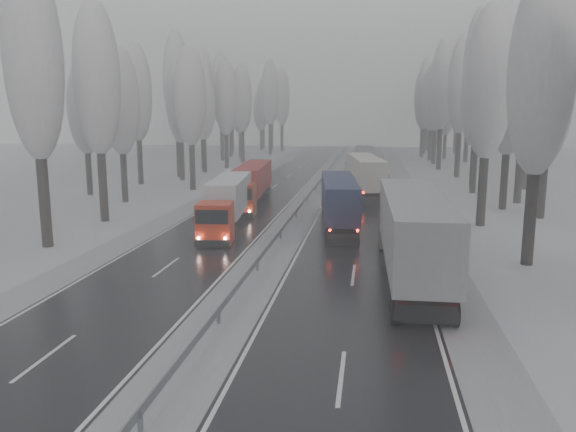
% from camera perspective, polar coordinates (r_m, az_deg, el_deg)
% --- Properties ---
extents(ground, '(260.00, 260.00, 0.00)m').
position_cam_1_polar(ground, '(20.19, -10.16, -14.90)').
color(ground, silver).
rests_on(ground, ground).
extents(carriageway_right, '(7.50, 200.00, 0.03)m').
position_cam_1_polar(carriageway_right, '(48.03, 7.37, 0.06)').
color(carriageway_right, black).
rests_on(carriageway_right, ground).
extents(carriageway_left, '(7.50, 200.00, 0.03)m').
position_cam_1_polar(carriageway_left, '(49.33, -4.91, 0.38)').
color(carriageway_left, black).
rests_on(carriageway_left, ground).
extents(median_slush, '(3.00, 200.00, 0.04)m').
position_cam_1_polar(median_slush, '(48.40, 1.15, 0.23)').
color(median_slush, '#AAAEB3').
rests_on(median_slush, ground).
extents(shoulder_right, '(2.40, 200.00, 0.04)m').
position_cam_1_polar(shoulder_right, '(48.20, 13.26, -0.09)').
color(shoulder_right, '#AAAEB3').
rests_on(shoulder_right, ground).
extents(shoulder_left, '(2.40, 200.00, 0.04)m').
position_cam_1_polar(shoulder_left, '(50.69, -10.36, 0.53)').
color(shoulder_left, '#AAAEB3').
rests_on(shoulder_left, ground).
extents(median_guardrail, '(0.12, 200.00, 0.76)m').
position_cam_1_polar(median_guardrail, '(48.29, 1.15, 0.90)').
color(median_guardrail, slate).
rests_on(median_guardrail, ground).
extents(tree_16, '(3.60, 3.60, 16.53)m').
position_cam_1_polar(tree_16, '(34.19, 24.35, 13.02)').
color(tree_16, black).
rests_on(tree_16, ground).
extents(tree_18, '(3.60, 3.60, 16.58)m').
position_cam_1_polar(tree_18, '(45.14, 19.74, 12.52)').
color(tree_18, black).
rests_on(tree_18, ground).
extents(tree_19, '(3.60, 3.60, 14.57)m').
position_cam_1_polar(tree_19, '(50.27, 25.04, 10.42)').
color(tree_19, black).
rests_on(tree_19, ground).
extents(tree_20, '(3.60, 3.60, 15.71)m').
position_cam_1_polar(tree_20, '(53.76, 21.63, 11.37)').
color(tree_20, black).
rests_on(tree_20, ground).
extents(tree_21, '(3.60, 3.60, 18.62)m').
position_cam_1_polar(tree_21, '(58.25, 23.05, 12.98)').
color(tree_21, black).
rests_on(tree_21, ground).
extents(tree_22, '(3.60, 3.60, 15.86)m').
position_cam_1_polar(tree_22, '(63.83, 18.74, 11.37)').
color(tree_22, black).
rests_on(tree_22, ground).
extents(tree_23, '(3.60, 3.60, 13.55)m').
position_cam_1_polar(tree_23, '(69.05, 23.29, 9.74)').
color(tree_23, black).
rests_on(tree_23, ground).
extents(tree_24, '(3.60, 3.60, 20.49)m').
position_cam_1_polar(tree_24, '(69.45, 18.82, 13.68)').
color(tree_24, black).
rests_on(tree_24, ground).
extents(tree_25, '(3.60, 3.60, 19.44)m').
position_cam_1_polar(tree_25, '(74.77, 23.58, 12.59)').
color(tree_25, black).
rests_on(tree_25, ground).
extents(tree_26, '(3.60, 3.60, 18.78)m').
position_cam_1_polar(tree_26, '(79.44, 17.20, 12.51)').
color(tree_26, black).
rests_on(tree_26, ground).
extents(tree_27, '(3.60, 3.60, 17.62)m').
position_cam_1_polar(tree_27, '(84.65, 21.65, 11.58)').
color(tree_27, black).
rests_on(tree_27, ground).
extents(tree_28, '(3.60, 3.60, 19.62)m').
position_cam_1_polar(tree_28, '(89.89, 15.41, 12.64)').
color(tree_28, black).
rests_on(tree_28, ground).
extents(tree_29, '(3.60, 3.60, 18.11)m').
position_cam_1_polar(tree_29, '(94.92, 19.60, 11.70)').
color(tree_29, black).
rests_on(tree_29, ground).
extents(tree_30, '(3.60, 3.60, 17.86)m').
position_cam_1_polar(tree_30, '(99.56, 14.84, 11.77)').
color(tree_30, black).
rests_on(tree_30, ground).
extents(tree_31, '(3.60, 3.60, 18.58)m').
position_cam_1_polar(tree_31, '(104.31, 17.90, 11.79)').
color(tree_31, black).
rests_on(tree_31, ground).
extents(tree_32, '(3.60, 3.60, 17.33)m').
position_cam_1_polar(tree_32, '(107.02, 14.42, 11.49)').
color(tree_32, black).
rests_on(tree_32, ground).
extents(tree_33, '(3.60, 3.60, 14.33)m').
position_cam_1_polar(tree_33, '(111.31, 15.80, 10.38)').
color(tree_33, black).
rests_on(tree_33, ground).
extents(tree_34, '(3.60, 3.60, 17.63)m').
position_cam_1_polar(tree_34, '(114.02, 13.61, 11.54)').
color(tree_34, black).
rests_on(tree_34, ground).
extents(tree_35, '(3.60, 3.60, 18.25)m').
position_cam_1_polar(tree_35, '(119.12, 17.95, 11.46)').
color(tree_35, black).
rests_on(tree_35, ground).
extents(tree_36, '(3.60, 3.60, 20.23)m').
position_cam_1_polar(tree_36, '(123.98, 13.85, 12.18)').
color(tree_36, black).
rests_on(tree_36, ground).
extents(tree_37, '(3.60, 3.60, 16.37)m').
position_cam_1_polar(tree_37, '(128.69, 16.79, 10.87)').
color(tree_37, black).
rests_on(tree_37, ground).
extents(tree_38, '(3.60, 3.60, 17.97)m').
position_cam_1_polar(tree_38, '(134.61, 14.14, 11.39)').
color(tree_38, black).
rests_on(tree_38, ground).
extents(tree_39, '(3.60, 3.60, 16.19)m').
position_cam_1_polar(tree_39, '(138.86, 15.14, 10.84)').
color(tree_39, black).
rests_on(tree_39, ground).
extents(tree_56, '(3.60, 3.60, 18.12)m').
position_cam_1_polar(tree_56, '(39.07, -24.45, 14.07)').
color(tree_56, black).
rests_on(tree_56, ground).
extents(tree_58, '(3.60, 3.60, 17.21)m').
position_cam_1_polar(tree_58, '(46.94, -18.86, 12.96)').
color(tree_58, black).
rests_on(tree_58, ground).
extents(tree_59, '(3.60, 3.60, 18.41)m').
position_cam_1_polar(tree_59, '(54.24, -24.36, 12.99)').
color(tree_59, black).
rests_on(tree_59, ground).
extents(tree_60, '(3.60, 3.60, 14.84)m').
position_cam_1_polar(tree_60, '(56.69, -16.67, 11.01)').
color(tree_60, black).
rests_on(tree_60, ground).
extents(tree_61, '(3.60, 3.60, 13.95)m').
position_cam_1_polar(tree_61, '(62.84, -19.94, 10.21)').
color(tree_61, black).
rests_on(tree_61, ground).
extents(tree_62, '(3.60, 3.60, 16.04)m').
position_cam_1_polar(tree_62, '(64.20, -9.90, 11.85)').
color(tree_62, black).
rests_on(tree_62, ground).
extents(tree_63, '(3.60, 3.60, 16.88)m').
position_cam_1_polar(tree_63, '(70.75, -15.10, 11.94)').
color(tree_63, black).
rests_on(tree_63, ground).
extents(tree_64, '(3.60, 3.60, 15.42)m').
position_cam_1_polar(tree_64, '(74.08, -10.91, 11.30)').
color(tree_64, black).
rests_on(tree_64, ground).
extents(tree_65, '(3.60, 3.60, 19.48)m').
position_cam_1_polar(tree_65, '(78.53, -11.26, 13.12)').
color(tree_65, black).
rests_on(tree_65, ground).
extents(tree_66, '(3.60, 3.60, 15.23)m').
position_cam_1_polar(tree_66, '(83.21, -8.62, 11.17)').
color(tree_66, black).
rests_on(tree_66, ground).
extents(tree_67, '(3.60, 3.60, 17.09)m').
position_cam_1_polar(tree_67, '(87.46, -8.75, 11.90)').
color(tree_67, black).
rests_on(tree_67, ground).
extents(tree_68, '(3.60, 3.60, 16.65)m').
position_cam_1_polar(tree_68, '(89.30, -6.36, 11.75)').
color(tree_68, black).
rests_on(tree_68, ground).
extents(tree_69, '(3.60, 3.60, 19.35)m').
position_cam_1_polar(tree_69, '(94.52, -8.66, 12.66)').
color(tree_69, black).
rests_on(tree_69, ground).
extents(tree_70, '(3.60, 3.60, 17.09)m').
position_cam_1_polar(tree_70, '(99.03, -4.70, 11.80)').
color(tree_70, black).
rests_on(tree_70, ground).
extents(tree_71, '(3.60, 3.60, 19.61)m').
position_cam_1_polar(tree_71, '(104.12, -6.82, 12.57)').
color(tree_71, black).
rests_on(tree_71, ground).
extents(tree_72, '(3.60, 3.60, 15.11)m').
position_cam_1_polar(tree_72, '(108.70, -4.92, 11.00)').
color(tree_72, black).
rests_on(tree_72, ground).
extents(tree_73, '(3.60, 3.60, 17.22)m').
position_cam_1_polar(tree_73, '(113.29, -5.90, 11.64)').
color(tree_73, black).
rests_on(tree_73, ground).
extents(tree_74, '(3.60, 3.60, 19.68)m').
position_cam_1_polar(tree_74, '(118.55, -1.85, 12.39)').
color(tree_74, black).
rests_on(tree_74, ground).
extents(tree_75, '(3.60, 3.60, 18.60)m').
position_cam_1_polar(tree_75, '(124.36, -5.75, 11.94)').
color(tree_75, black).
rests_on(tree_75, ground).
extents(tree_76, '(3.60, 3.60, 18.55)m').
position_cam_1_polar(tree_76, '(127.61, -0.62, 11.93)').
color(tree_76, black).
rests_on(tree_76, ground).
extents(tree_77, '(3.60, 3.60, 14.32)m').
position_cam_1_polar(tree_77, '(132.49, -2.78, 10.70)').
color(tree_77, black).
rests_on(tree_77, ground).
extents(tree_78, '(3.60, 3.60, 19.55)m').
position_cam_1_polar(tree_78, '(134.71, -1.68, 12.12)').
color(tree_78, black).
rests_on(tree_78, ground).
extents(tree_79, '(3.60, 3.60, 17.07)m').
position_cam_1_polar(tree_79, '(139.11, -2.53, 11.41)').
color(tree_79, black).
rests_on(tree_79, ground).
extents(truck_grey_tarp, '(3.16, 17.72, 4.53)m').
position_cam_1_polar(truck_grey_tarp, '(30.16, 12.39, -1.18)').
color(truck_grey_tarp, '#55545A').
rests_on(truck_grey_tarp, ground).
extents(truck_blue_box, '(3.83, 14.80, 3.76)m').
position_cam_1_polar(truck_blue_box, '(43.21, 5.12, 1.88)').
color(truck_blue_box, '#1F1E4B').
rests_on(truck_blue_box, ground).
extents(truck_cream_box, '(4.72, 16.36, 4.16)m').
position_cam_1_polar(truck_cream_box, '(59.65, 7.70, 4.41)').
color(truck_cream_box, '#AEAC9A').
rests_on(truck_cream_box, ground).
extents(box_truck_distant, '(3.31, 7.78, 2.81)m').
position_cam_1_polar(box_truck_distant, '(105.12, 7.78, 6.42)').
color(box_truck_distant, '#B1B3B8').
rests_on(box_truck_distant, ground).
extents(truck_red_white, '(3.75, 14.46, 3.68)m').
position_cam_1_polar(truck_red_white, '(43.47, -5.95, 1.85)').
color(truck_red_white, red).
rests_on(truck_red_white, ground).
extents(truck_red_red, '(3.39, 14.65, 3.73)m').
position_cam_1_polar(truck_red_red, '(53.15, -3.68, 3.48)').
color(truck_red_red, '#A52409').
rests_on(truck_red_red, ground).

